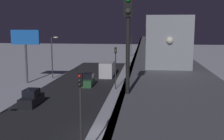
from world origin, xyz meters
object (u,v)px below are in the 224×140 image
(traffic_light_far, at_px, (126,49))
(traffic_light_distant, at_px, (131,43))
(box_truck, at_px, (108,69))
(commercial_billboard, at_px, (25,43))
(sedan_green, at_px, (88,81))
(rail_signal, at_px, (128,27))
(sedan_black, at_px, (32,99))
(traffic_light_mid, at_px, (116,62))
(subway_train, at_px, (153,31))
(traffic_light_near, at_px, (81,105))

(traffic_light_far, bearing_deg, traffic_light_distant, -90.00)
(box_truck, bearing_deg, commercial_billboard, 33.87)
(sedan_green, bearing_deg, box_truck, 77.62)
(rail_signal, relative_size, box_truck, 0.54)
(rail_signal, height_order, sedan_black, rail_signal)
(box_truck, bearing_deg, sedan_black, 72.50)
(sedan_green, distance_m, traffic_light_distant, 43.90)
(sedan_green, distance_m, box_truck, 9.34)
(traffic_light_mid, bearing_deg, commercial_billboard, -10.69)
(traffic_light_far, bearing_deg, traffic_light_mid, 90.00)
(traffic_light_distant, bearing_deg, commercial_billboard, 70.34)
(box_truck, bearing_deg, subway_train, -167.85)
(traffic_light_far, bearing_deg, sedan_green, 77.17)
(traffic_light_near, bearing_deg, traffic_light_distant, -90.00)
(sedan_black, distance_m, traffic_light_distant, 56.21)
(rail_signal, height_order, traffic_light_distant, rail_signal)
(subway_train, relative_size, traffic_light_distant, 11.57)
(subway_train, xyz_separation_m, sedan_green, (10.55, 10.95, -7.85))
(box_truck, xyz_separation_m, traffic_light_distant, (-2.70, -34.40, 2.85))
(subway_train, height_order, commercial_billboard, subway_train)
(traffic_light_mid, height_order, traffic_light_far, same)
(box_truck, bearing_deg, traffic_light_mid, 103.37)
(subway_train, distance_m, sedan_black, 28.45)
(box_truck, xyz_separation_m, traffic_light_far, (-2.70, -11.52, 2.85))
(box_truck, distance_m, traffic_light_far, 12.17)
(sedan_black, relative_size, traffic_light_distant, 0.64)
(rail_signal, height_order, sedan_green, rail_signal)
(box_truck, bearing_deg, rail_signal, 98.78)
(box_truck, relative_size, traffic_light_mid, 1.16)
(box_truck, height_order, traffic_light_near, traffic_light_near)
(sedan_black, height_order, sedan_green, same)
(sedan_black, bearing_deg, traffic_light_near, 124.95)
(sedan_green, height_order, commercial_billboard, commercial_billboard)
(sedan_black, distance_m, traffic_light_near, 16.59)
(subway_train, bearing_deg, traffic_light_near, 80.79)
(sedan_green, height_order, traffic_light_far, traffic_light_far)
(subway_train, distance_m, commercial_billboard, 23.61)
(sedan_black, height_order, box_truck, box_truck)
(traffic_light_far, bearing_deg, traffic_light_near, 90.00)
(sedan_green, xyz_separation_m, box_truck, (-2.00, -9.11, 0.55))
(sedan_black, distance_m, traffic_light_far, 33.93)
(box_truck, xyz_separation_m, traffic_light_near, (-2.70, 34.24, 2.85))
(subway_train, height_order, box_truck, subway_train)
(rail_signal, height_order, traffic_light_far, rail_signal)
(traffic_light_far, distance_m, commercial_billboard, 25.32)
(subway_train, relative_size, rail_signal, 18.52)
(sedan_black, bearing_deg, traffic_light_far, -105.99)
(rail_signal, distance_m, sedan_black, 25.75)
(sedan_black, xyz_separation_m, traffic_light_far, (-9.30, -32.45, 3.40))
(sedan_black, relative_size, traffic_light_near, 0.64)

